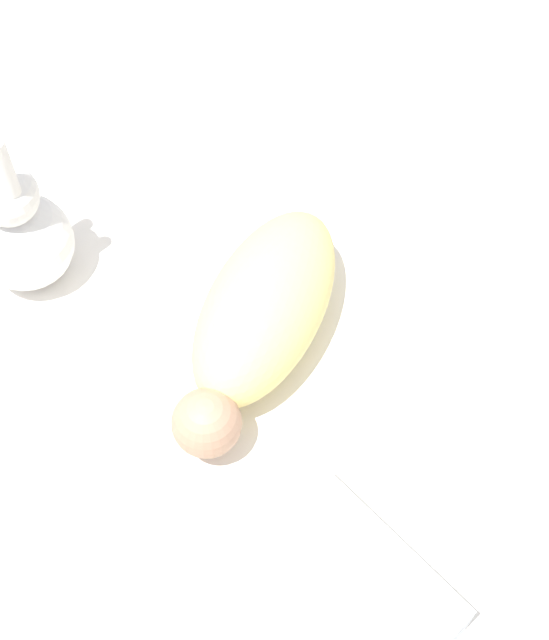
# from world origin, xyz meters

# --- Properties ---
(ground_plane) EXTENTS (12.00, 12.00, 0.00)m
(ground_plane) POSITION_xyz_m (0.00, 0.00, 0.00)
(ground_plane) COLOR #B2A893
(bed_mattress) EXTENTS (1.55, 0.88, 0.21)m
(bed_mattress) POSITION_xyz_m (0.00, 0.00, 0.10)
(bed_mattress) COLOR white
(bed_mattress) RESTS_ON ground_plane
(swaddled_baby) EXTENTS (0.36, 0.52, 0.18)m
(swaddled_baby) POSITION_xyz_m (0.02, 0.03, 0.29)
(swaddled_baby) COLOR #EFDB7F
(swaddled_baby) RESTS_ON bed_mattress
(pillow) EXTENTS (0.31, 0.30, 0.11)m
(pillow) POSITION_xyz_m (-0.41, 0.31, 0.26)
(pillow) COLOR white
(pillow) RESTS_ON bed_mattress
(bunny_plush) EXTENTS (0.18, 0.18, 0.37)m
(bunny_plush) POSITION_xyz_m (0.43, 0.24, 0.33)
(bunny_plush) COLOR white
(bunny_plush) RESTS_ON bed_mattress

